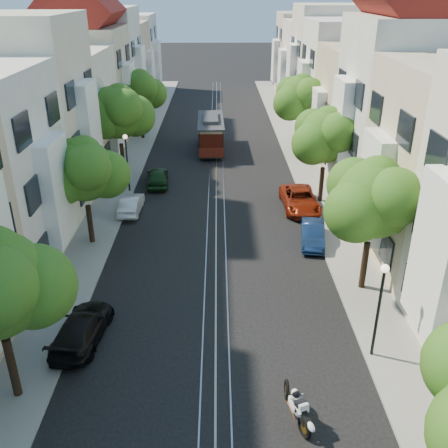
{
  "coord_description": "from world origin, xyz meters",
  "views": [
    {
      "loc": [
        0.14,
        -11.83,
        13.56
      ],
      "look_at": [
        0.44,
        11.91,
        2.2
      ],
      "focal_mm": 40.0,
      "sensor_mm": 36.0,
      "label": 1
    }
  ],
  "objects_px": {
    "tree_e_b": "(375,201)",
    "parked_car_w_mid": "(131,204)",
    "tree_w_b": "(85,172)",
    "parked_car_e_mid": "(313,234)",
    "tree_w_c": "(119,113)",
    "tree_e_d": "(301,99)",
    "parked_car_w_near": "(82,328)",
    "sportbike_rider": "(297,407)",
    "lamp_west": "(127,154)",
    "lamp_east": "(380,297)",
    "parked_car_e_far": "(300,199)",
    "parked_car_w_far": "(158,176)",
    "tree_w_d": "(140,91)",
    "tree_e_c": "(327,137)",
    "cable_car": "(211,132)"
  },
  "relations": [
    {
      "from": "tree_e_b",
      "to": "parked_car_w_mid",
      "type": "height_order",
      "value": "tree_e_b"
    },
    {
      "from": "tree_e_b",
      "to": "parked_car_w_mid",
      "type": "bearing_deg",
      "value": 143.7
    },
    {
      "from": "tree_w_b",
      "to": "parked_car_e_mid",
      "type": "height_order",
      "value": "tree_w_b"
    },
    {
      "from": "tree_w_c",
      "to": "parked_car_e_mid",
      "type": "relative_size",
      "value": 1.95
    },
    {
      "from": "tree_e_d",
      "to": "parked_car_w_near",
      "type": "distance_m",
      "value": 29.13
    },
    {
      "from": "tree_w_b",
      "to": "sportbike_rider",
      "type": "bearing_deg",
      "value": -53.42
    },
    {
      "from": "tree_w_b",
      "to": "lamp_west",
      "type": "bearing_deg",
      "value": 84.03
    },
    {
      "from": "tree_w_c",
      "to": "tree_w_b",
      "type": "bearing_deg",
      "value": -90.0
    },
    {
      "from": "lamp_east",
      "to": "parked_car_e_far",
      "type": "height_order",
      "value": "lamp_east"
    },
    {
      "from": "parked_car_e_mid",
      "to": "parked_car_w_far",
      "type": "xyz_separation_m",
      "value": [
        -10.0,
        9.58,
        0.07
      ]
    },
    {
      "from": "tree_e_b",
      "to": "tree_w_c",
      "type": "height_order",
      "value": "tree_w_c"
    },
    {
      "from": "parked_car_e_far",
      "to": "parked_car_w_far",
      "type": "xyz_separation_m",
      "value": [
        -10.0,
        4.58,
        -0.0
      ]
    },
    {
      "from": "lamp_east",
      "to": "parked_car_e_far",
      "type": "xyz_separation_m",
      "value": [
        -0.7,
        14.84,
        -2.17
      ]
    },
    {
      "from": "tree_e_d",
      "to": "tree_w_d",
      "type": "height_order",
      "value": "tree_e_d"
    },
    {
      "from": "tree_w_c",
      "to": "parked_car_w_mid",
      "type": "relative_size",
      "value": 2.02
    },
    {
      "from": "tree_w_c",
      "to": "lamp_east",
      "type": "relative_size",
      "value": 1.71
    },
    {
      "from": "parked_car_e_mid",
      "to": "parked_car_w_near",
      "type": "distance_m",
      "value": 14.16
    },
    {
      "from": "tree_e_d",
      "to": "parked_car_w_far",
      "type": "xyz_separation_m",
      "value": [
        -11.66,
        -7.55,
        -4.2
      ]
    },
    {
      "from": "tree_w_b",
      "to": "tree_w_d",
      "type": "distance_m",
      "value": 22.0
    },
    {
      "from": "tree_w_d",
      "to": "parked_car_w_mid",
      "type": "xyz_separation_m",
      "value": [
        1.54,
        -17.55,
        -4.02
      ]
    },
    {
      "from": "tree_e_b",
      "to": "lamp_east",
      "type": "bearing_deg",
      "value": -100.93
    },
    {
      "from": "parked_car_e_mid",
      "to": "parked_car_e_far",
      "type": "height_order",
      "value": "parked_car_e_far"
    },
    {
      "from": "tree_w_c",
      "to": "lamp_west",
      "type": "xyz_separation_m",
      "value": [
        0.84,
        -2.98,
        -2.22
      ]
    },
    {
      "from": "tree_e_b",
      "to": "tree_e_c",
      "type": "distance_m",
      "value": 11.0
    },
    {
      "from": "tree_e_b",
      "to": "parked_car_w_mid",
      "type": "xyz_separation_m",
      "value": [
        -12.86,
        9.45,
        -4.15
      ]
    },
    {
      "from": "lamp_west",
      "to": "parked_car_e_mid",
      "type": "height_order",
      "value": "lamp_west"
    },
    {
      "from": "lamp_west",
      "to": "cable_car",
      "type": "xyz_separation_m",
      "value": [
        5.8,
        10.41,
        -1.18
      ]
    },
    {
      "from": "cable_car",
      "to": "tree_e_b",
      "type": "bearing_deg",
      "value": -72.85
    },
    {
      "from": "tree_e_b",
      "to": "cable_car",
      "type": "relative_size",
      "value": 0.91
    },
    {
      "from": "tree_e_c",
      "to": "lamp_east",
      "type": "height_order",
      "value": "tree_e_c"
    },
    {
      "from": "tree_e_c",
      "to": "tree_w_c",
      "type": "relative_size",
      "value": 0.92
    },
    {
      "from": "tree_e_c",
      "to": "parked_car_e_mid",
      "type": "bearing_deg",
      "value": -105.14
    },
    {
      "from": "tree_e_c",
      "to": "parked_car_w_mid",
      "type": "relative_size",
      "value": 1.85
    },
    {
      "from": "tree_e_c",
      "to": "parked_car_w_mid",
      "type": "distance_m",
      "value": 13.56
    },
    {
      "from": "tree_e_b",
      "to": "parked_car_w_mid",
      "type": "relative_size",
      "value": 1.9
    },
    {
      "from": "tree_w_c",
      "to": "tree_w_d",
      "type": "relative_size",
      "value": 1.09
    },
    {
      "from": "parked_car_e_mid",
      "to": "cable_car",
      "type": "bearing_deg",
      "value": 116.17
    },
    {
      "from": "sportbike_rider",
      "to": "parked_car_e_mid",
      "type": "xyz_separation_m",
      "value": [
        2.83,
        13.21,
        -0.15
      ]
    },
    {
      "from": "tree_w_b",
      "to": "parked_car_w_mid",
      "type": "height_order",
      "value": "tree_w_b"
    },
    {
      "from": "sportbike_rider",
      "to": "parked_car_e_far",
      "type": "xyz_separation_m",
      "value": [
        2.83,
        18.21,
        -0.08
      ]
    },
    {
      "from": "tree_e_d",
      "to": "parked_car_w_mid",
      "type": "bearing_deg",
      "value": -135.69
    },
    {
      "from": "tree_e_b",
      "to": "parked_car_e_mid",
      "type": "height_order",
      "value": "tree_e_b"
    },
    {
      "from": "tree_w_b",
      "to": "lamp_west",
      "type": "xyz_separation_m",
      "value": [
        0.84,
        8.02,
        -1.55
      ]
    },
    {
      "from": "tree_e_b",
      "to": "tree_w_b",
      "type": "bearing_deg",
      "value": 160.85
    },
    {
      "from": "tree_w_d",
      "to": "parked_car_w_mid",
      "type": "height_order",
      "value": "tree_w_d"
    },
    {
      "from": "tree_e_b",
      "to": "tree_w_c",
      "type": "bearing_deg",
      "value": 131.99
    },
    {
      "from": "cable_car",
      "to": "lamp_west",
      "type": "bearing_deg",
      "value": -120.29
    },
    {
      "from": "tree_w_b",
      "to": "parked_car_w_near",
      "type": "xyz_separation_m",
      "value": [
        1.54,
        -8.79,
        -3.78
      ]
    },
    {
      "from": "tree_e_c",
      "to": "tree_w_b",
      "type": "height_order",
      "value": "tree_e_c"
    },
    {
      "from": "tree_w_d",
      "to": "sportbike_rider",
      "type": "distance_m",
      "value": 36.91
    }
  ]
}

